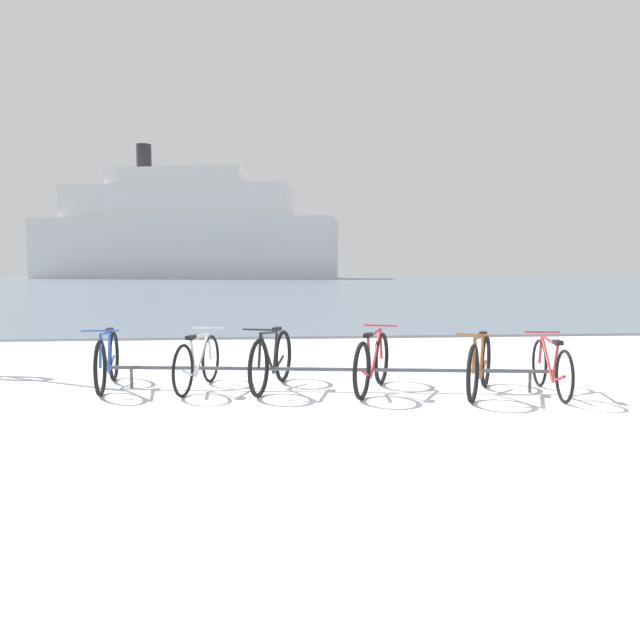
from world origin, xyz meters
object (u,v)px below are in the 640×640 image
object	(u,v)px
bicycle_4	(480,366)
ferry_ship	(186,234)
bicycle_3	(372,363)
bicycle_5	(551,367)
bicycle_1	(198,363)
bicycle_0	(107,360)
bicycle_2	(272,360)

from	to	relation	value
bicycle_4	ferry_ship	bearing A→B (deg)	99.58
bicycle_3	bicycle_5	size ratio (longest dim) A/B	0.98
bicycle_3	bicycle_1	bearing A→B (deg)	171.32
bicycle_0	bicycle_4	xyz separation A→B (m)	(4.83, -0.84, -0.00)
bicycle_1	ferry_ship	distance (m)	84.03
ferry_ship	bicycle_2	bearing A→B (deg)	-82.13
bicycle_0	bicycle_2	xyz separation A→B (m)	(2.19, -0.25, 0.01)
bicycle_2	bicycle_5	world-z (taller)	bicycle_2
bicycle_0	bicycle_3	xyz separation A→B (m)	(3.50, -0.53, 0.00)
bicycle_2	bicycle_0	bearing A→B (deg)	173.56
bicycle_4	bicycle_2	bearing A→B (deg)	167.40
bicycle_4	ferry_ship	world-z (taller)	ferry_ship
bicycle_2	bicycle_3	bearing A→B (deg)	-12.30
bicycle_0	bicycle_1	size ratio (longest dim) A/B	1.08
bicycle_5	bicycle_1	bearing A→B (deg)	171.12
bicycle_2	bicycle_5	bearing A→B (deg)	-10.28
bicycle_2	bicycle_4	bearing A→B (deg)	-12.60
bicycle_2	bicycle_1	bearing A→B (deg)	176.26
bicycle_1	bicycle_0	bearing A→B (deg)	171.41
bicycle_1	bicycle_4	distance (m)	3.67
bicycle_2	bicycle_4	size ratio (longest dim) A/B	1.08
bicycle_0	bicycle_3	bearing A→B (deg)	-8.65
bicycle_0	bicycle_5	xyz separation A→B (m)	(5.75, -0.89, -0.03)
bicycle_0	ferry_ship	distance (m)	83.71
bicycle_2	bicycle_5	xyz separation A→B (m)	(3.55, -0.64, -0.03)
bicycle_1	bicycle_2	bearing A→B (deg)	-3.74
bicycle_0	ferry_ship	size ratio (longest dim) A/B	0.04
bicycle_1	bicycle_4	bearing A→B (deg)	-10.24
bicycle_5	ferry_ship	xyz separation A→B (m)	(-15.06, 83.86, 6.06)
bicycle_2	bicycle_4	world-z (taller)	bicycle_2
bicycle_4	bicycle_5	bearing A→B (deg)	-3.45
bicycle_2	ferry_ship	bearing A→B (deg)	97.87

